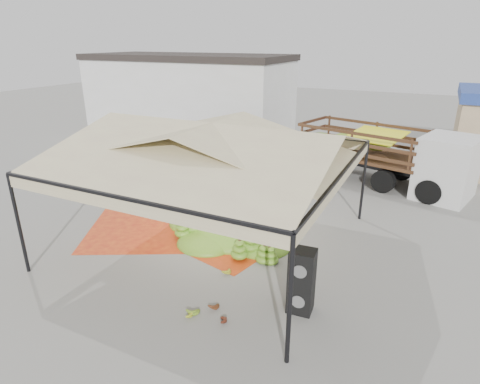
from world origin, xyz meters
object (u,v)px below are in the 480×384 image
at_px(banana_heap, 228,221).
at_px(truck_right, 390,150).
at_px(vendor, 278,190).
at_px(speaker_stack, 301,281).
at_px(truck_left, 244,148).

relative_size(banana_heap, truck_right, 0.62).
bearing_deg(vendor, truck_right, -110.72).
xyz_separation_m(banana_heap, truck_right, (4.17, 7.89, 1.08)).
height_order(banana_heap, speaker_stack, speaker_stack).
relative_size(truck_left, truck_right, 0.74).
xyz_separation_m(vendor, truck_left, (-3.30, 3.70, 0.49)).
bearing_deg(truck_left, banana_heap, -64.70).
bearing_deg(banana_heap, truck_right, 62.17).
height_order(speaker_stack, truck_left, truck_left).
height_order(vendor, truck_left, truck_left).
distance_m(banana_heap, truck_right, 8.99).
relative_size(vendor, truck_right, 0.18).
xyz_separation_m(truck_left, truck_right, (6.84, 1.13, 0.39)).
bearing_deg(truck_right, banana_heap, -102.56).
distance_m(banana_heap, truck_left, 7.30).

